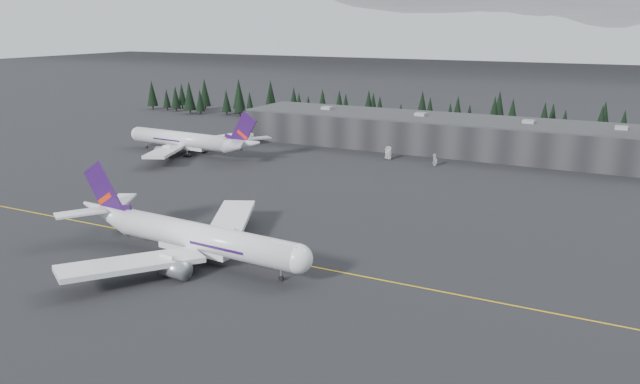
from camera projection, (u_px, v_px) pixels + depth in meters
The scene contains 9 objects.
ground at pixel (277, 256), 130.75m from camera, with size 1400.00×1400.00×0.00m, color black.
taxiline at pixel (272, 259), 129.03m from camera, with size 400.00×0.40×0.02m, color gold.
terminal at pixel (445, 134), 236.59m from camera, with size 160.00×30.00×12.60m.
treeline at pixel (469, 118), 268.10m from camera, with size 360.00×20.00×15.00m, color black.
mountain_ridge at pixel (599, 53), 990.77m from camera, with size 4400.00×900.00×420.00m, color white, non-canonical shape.
jet_main at pixel (186, 235), 128.22m from camera, with size 61.19×56.36×17.98m.
jet_parked at pixel (192, 141), 229.22m from camera, with size 61.12×56.30×17.96m.
gse_vehicle_a at pixel (388, 158), 221.95m from camera, with size 2.23×4.84×1.34m, color white.
gse_vehicle_b at pixel (435, 164), 211.90m from camera, with size 1.71×4.24×1.44m, color silver.
Camera 1 is at (63.58, -105.20, 47.41)m, focal length 35.00 mm.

